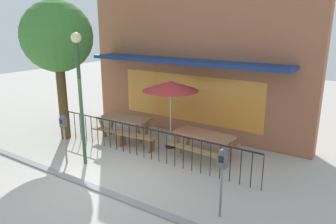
{
  "coord_description": "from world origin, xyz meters",
  "views": [
    {
      "loc": [
        5.64,
        -5.32,
        3.96
      ],
      "look_at": [
        0.62,
        2.22,
        1.45
      ],
      "focal_mm": 34.19,
      "sensor_mm": 36.0,
      "label": 1
    }
  ],
  "objects_px": {
    "patio_umbrella": "(171,86)",
    "parking_meter_far": "(222,165)",
    "picnic_table_left": "(124,122)",
    "street_tree": "(57,38)",
    "street_lamp": "(79,80)",
    "parking_meter_near": "(64,126)",
    "picnic_table_right": "(204,139)",
    "patio_bench": "(136,139)"
  },
  "relations": [
    {
      "from": "picnic_table_right",
      "to": "street_lamp",
      "type": "relative_size",
      "value": 0.51
    },
    {
      "from": "patio_bench",
      "to": "parking_meter_far",
      "type": "relative_size",
      "value": 0.93
    },
    {
      "from": "picnic_table_left",
      "to": "patio_umbrella",
      "type": "distance_m",
      "value": 2.31
    },
    {
      "from": "picnic_table_left",
      "to": "patio_umbrella",
      "type": "xyz_separation_m",
      "value": [
        1.8,
        0.22,
        1.44
      ]
    },
    {
      "from": "picnic_table_left",
      "to": "parking_meter_far",
      "type": "distance_m",
      "value": 5.5
    },
    {
      "from": "parking_meter_near",
      "to": "street_lamp",
      "type": "xyz_separation_m",
      "value": [
        0.47,
        0.29,
        1.32
      ]
    },
    {
      "from": "picnic_table_right",
      "to": "patio_umbrella",
      "type": "height_order",
      "value": "patio_umbrella"
    },
    {
      "from": "parking_meter_near",
      "to": "street_lamp",
      "type": "relative_size",
      "value": 0.39
    },
    {
      "from": "picnic_table_left",
      "to": "street_lamp",
      "type": "bearing_deg",
      "value": -79.21
    },
    {
      "from": "street_tree",
      "to": "street_lamp",
      "type": "relative_size",
      "value": 1.26
    },
    {
      "from": "parking_meter_near",
      "to": "street_lamp",
      "type": "distance_m",
      "value": 1.43
    },
    {
      "from": "picnic_table_left",
      "to": "patio_umbrella",
      "type": "height_order",
      "value": "patio_umbrella"
    },
    {
      "from": "patio_umbrella",
      "to": "picnic_table_right",
      "type": "bearing_deg",
      "value": -7.3
    },
    {
      "from": "street_tree",
      "to": "street_lamp",
      "type": "height_order",
      "value": "street_tree"
    },
    {
      "from": "picnic_table_left",
      "to": "street_lamp",
      "type": "relative_size",
      "value": 0.53
    },
    {
      "from": "patio_bench",
      "to": "street_lamp",
      "type": "relative_size",
      "value": 0.38
    },
    {
      "from": "patio_bench",
      "to": "parking_meter_far",
      "type": "distance_m",
      "value": 4.46
    },
    {
      "from": "parking_meter_far",
      "to": "street_lamp",
      "type": "height_order",
      "value": "street_lamp"
    },
    {
      "from": "picnic_table_right",
      "to": "patio_umbrella",
      "type": "distance_m",
      "value": 1.95
    },
    {
      "from": "picnic_table_left",
      "to": "street_tree",
      "type": "height_order",
      "value": "street_tree"
    },
    {
      "from": "picnic_table_right",
      "to": "street_tree",
      "type": "relative_size",
      "value": 0.4
    },
    {
      "from": "picnic_table_left",
      "to": "street_tree",
      "type": "bearing_deg",
      "value": -147.23
    },
    {
      "from": "parking_meter_near",
      "to": "street_tree",
      "type": "relative_size",
      "value": 0.31
    },
    {
      "from": "parking_meter_near",
      "to": "parking_meter_far",
      "type": "distance_m",
      "value": 4.89
    },
    {
      "from": "street_lamp",
      "to": "picnic_table_left",
      "type": "bearing_deg",
      "value": 100.79
    },
    {
      "from": "patio_bench",
      "to": "parking_meter_near",
      "type": "relative_size",
      "value": 0.97
    },
    {
      "from": "parking_meter_far",
      "to": "picnic_table_right",
      "type": "bearing_deg",
      "value": 124.06
    },
    {
      "from": "picnic_table_left",
      "to": "picnic_table_right",
      "type": "bearing_deg",
      "value": 0.92
    },
    {
      "from": "patio_umbrella",
      "to": "street_lamp",
      "type": "height_order",
      "value": "street_lamp"
    },
    {
      "from": "parking_meter_far",
      "to": "street_tree",
      "type": "relative_size",
      "value": 0.33
    },
    {
      "from": "street_tree",
      "to": "street_lamp",
      "type": "distance_m",
      "value": 2.69
    },
    {
      "from": "patio_umbrella",
      "to": "street_lamp",
      "type": "relative_size",
      "value": 0.59
    },
    {
      "from": "patio_bench",
      "to": "parking_meter_near",
      "type": "height_order",
      "value": "parking_meter_near"
    },
    {
      "from": "patio_umbrella",
      "to": "parking_meter_far",
      "type": "bearing_deg",
      "value": -41.99
    },
    {
      "from": "picnic_table_left",
      "to": "parking_meter_near",
      "type": "xyz_separation_m",
      "value": [
        -0.04,
        -2.54,
        0.53
      ]
    },
    {
      "from": "patio_umbrella",
      "to": "street_lamp",
      "type": "xyz_separation_m",
      "value": [
        -1.37,
        -2.47,
        0.41
      ]
    },
    {
      "from": "patio_bench",
      "to": "parking_meter_far",
      "type": "bearing_deg",
      "value": -27.09
    },
    {
      "from": "parking_meter_near",
      "to": "street_tree",
      "type": "bearing_deg",
      "value": 141.28
    },
    {
      "from": "patio_umbrella",
      "to": "street_lamp",
      "type": "bearing_deg",
      "value": -119.02
    },
    {
      "from": "parking_meter_near",
      "to": "street_tree",
      "type": "height_order",
      "value": "street_tree"
    },
    {
      "from": "patio_umbrella",
      "to": "patio_bench",
      "type": "distance_m",
      "value": 2.04
    },
    {
      "from": "patio_umbrella",
      "to": "parking_meter_far",
      "type": "distance_m",
      "value": 4.2
    }
  ]
}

